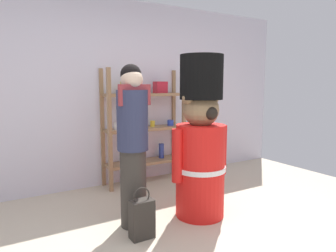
{
  "coord_description": "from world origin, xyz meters",
  "views": [
    {
      "loc": [
        -1.36,
        -1.96,
        1.41
      ],
      "look_at": [
        0.21,
        0.68,
        1.0
      ],
      "focal_mm": 32.74,
      "sensor_mm": 36.0,
      "label": 1
    }
  ],
  "objects_px": {
    "merchandise_shelf": "(145,125)",
    "person_shopper": "(133,142)",
    "teddy_bear_guard": "(201,143)",
    "shopping_bag": "(142,218)"
  },
  "relations": [
    {
      "from": "merchandise_shelf",
      "to": "person_shopper",
      "type": "height_order",
      "value": "merchandise_shelf"
    },
    {
      "from": "merchandise_shelf",
      "to": "person_shopper",
      "type": "distance_m",
      "value": 1.43
    },
    {
      "from": "merchandise_shelf",
      "to": "teddy_bear_guard",
      "type": "xyz_separation_m",
      "value": [
        -0.02,
        -1.37,
        -0.05
      ]
    },
    {
      "from": "shopping_bag",
      "to": "teddy_bear_guard",
      "type": "bearing_deg",
      "value": 10.25
    },
    {
      "from": "merchandise_shelf",
      "to": "shopping_bag",
      "type": "height_order",
      "value": "merchandise_shelf"
    },
    {
      "from": "shopping_bag",
      "to": "person_shopper",
      "type": "bearing_deg",
      "value": 80.9
    },
    {
      "from": "merchandise_shelf",
      "to": "teddy_bear_guard",
      "type": "distance_m",
      "value": 1.37
    },
    {
      "from": "teddy_bear_guard",
      "to": "person_shopper",
      "type": "distance_m",
      "value": 0.74
    },
    {
      "from": "merchandise_shelf",
      "to": "person_shopper",
      "type": "bearing_deg",
      "value": -121.24
    },
    {
      "from": "teddy_bear_guard",
      "to": "shopping_bag",
      "type": "height_order",
      "value": "teddy_bear_guard"
    }
  ]
}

